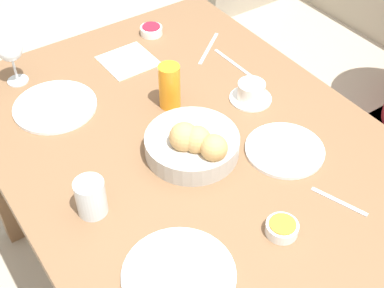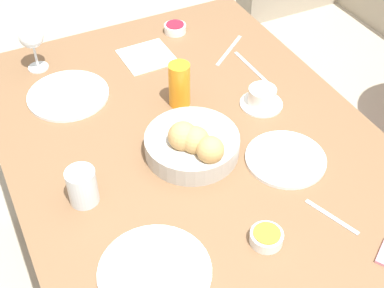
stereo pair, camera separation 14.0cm
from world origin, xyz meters
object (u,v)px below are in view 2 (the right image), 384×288
object	(u,v)px
coffee_cup	(262,98)
spoon_coffee	(332,217)
juice_glass	(179,85)
fork_silver	(229,50)
plate_near_right	(155,272)
water_tumbler	(82,186)
wine_glass	(31,38)
jam_bowl_berry	(175,28)
jam_bowl_honey	(268,236)
napkin	(147,57)
bread_basket	(193,144)
knife_silver	(251,67)
plate_far_center	(286,159)
plate_near_left	(68,95)

from	to	relation	value
coffee_cup	spoon_coffee	bearing A→B (deg)	-9.52
juice_glass	fork_silver	bearing A→B (deg)	123.87
juice_glass	coffee_cup	size ratio (longest dim) A/B	1.09
plate_near_right	juice_glass	size ratio (longest dim) A/B	1.81
water_tumbler	wine_glass	xyz separation A→B (m)	(-0.59, 0.04, 0.06)
coffee_cup	jam_bowl_berry	bearing A→B (deg)	-173.21
juice_glass	water_tumbler	world-z (taller)	juice_glass
jam_bowl_honey	spoon_coffee	size ratio (longest dim) A/B	0.54
fork_silver	napkin	bearing A→B (deg)	-108.38
napkin	jam_bowl_berry	bearing A→B (deg)	123.81
water_tumbler	jam_bowl_honey	xyz separation A→B (m)	(0.30, 0.33, -0.03)
bread_basket	knife_silver	xyz separation A→B (m)	(-0.27, 0.34, -0.04)
jam_bowl_berry	bread_basket	bearing A→B (deg)	-20.70
plate_far_center	fork_silver	xyz separation A→B (m)	(-0.51, 0.12, -0.00)
plate_far_center	knife_silver	distance (m)	0.42
wine_glass	coffee_cup	world-z (taller)	wine_glass
bread_basket	napkin	world-z (taller)	bread_basket
wine_glass	jam_bowl_honey	bearing A→B (deg)	18.18
spoon_coffee	coffee_cup	bearing A→B (deg)	170.48
jam_bowl_honey	plate_far_center	bearing A→B (deg)	137.80
fork_silver	spoon_coffee	bearing A→B (deg)	-9.97
plate_near_left	jam_bowl_honey	size ratio (longest dim) A/B	3.19
jam_bowl_honey	napkin	bearing A→B (deg)	177.14
juice_glass	spoon_coffee	bearing A→B (deg)	14.28
juice_glass	fork_silver	world-z (taller)	juice_glass
plate_far_center	water_tumbler	world-z (taller)	water_tumbler
plate_near_right	jam_bowl_honey	bearing A→B (deg)	82.50
plate_far_center	plate_near_right	bearing A→B (deg)	-69.74
plate_near_left	napkin	bearing A→B (deg)	106.72
wine_glass	jam_bowl_honey	distance (m)	0.95
plate_far_center	coffee_cup	bearing A→B (deg)	164.06
wine_glass	coffee_cup	bearing A→B (deg)	48.72
juice_glass	jam_bowl_honey	xyz separation A→B (m)	(0.53, -0.03, -0.05)
plate_near_right	spoon_coffee	world-z (taller)	plate_near_right
plate_far_center	wine_glass	xyz separation A→B (m)	(-0.70, -0.47, 0.11)
jam_bowl_berry	juice_glass	bearing A→B (deg)	-23.07
jam_bowl_honey	jam_bowl_berry	bearing A→B (deg)	168.20
jam_bowl_berry	napkin	size ratio (longest dim) A/B	0.46
juice_glass	jam_bowl_berry	size ratio (longest dim) A/B	1.80
plate_far_center	spoon_coffee	bearing A→B (deg)	-2.30
plate_near_left	juice_glass	xyz separation A→B (m)	(0.18, 0.28, 0.06)
plate_far_center	spoon_coffee	xyz separation A→B (m)	(0.21, -0.01, -0.00)
wine_glass	plate_near_left	bearing A→B (deg)	13.11
jam_bowl_berry	plate_near_left	bearing A→B (deg)	-66.99
jam_bowl_berry	jam_bowl_honey	xyz separation A→B (m)	(0.90, -0.19, 0.00)
juice_glass	coffee_cup	world-z (taller)	juice_glass
plate_near_right	jam_bowl_honey	world-z (taller)	jam_bowl_honey
plate_near_left	jam_bowl_honey	xyz separation A→B (m)	(0.71, 0.25, 0.01)
fork_silver	napkin	xyz separation A→B (m)	(-0.09, -0.26, 0.00)
plate_near_left	wine_glass	distance (m)	0.22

